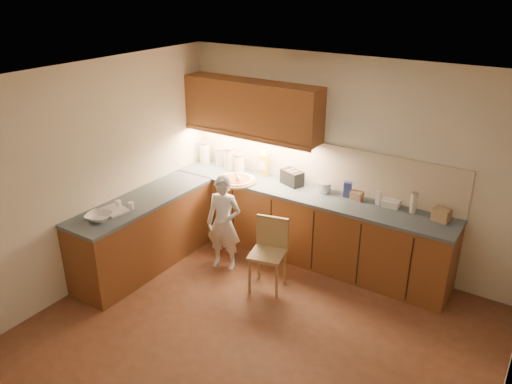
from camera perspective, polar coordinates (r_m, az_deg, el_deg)
room at (r=4.49m, az=0.19°, el=0.53°), size 4.54×4.50×2.62m
l_counter at (r=6.42m, az=-0.69°, el=-4.03°), size 3.77×2.62×0.92m
backsplash at (r=6.45m, az=7.00°, el=3.23°), size 3.75×0.02×0.58m
upper_cabinets at (r=6.55m, az=-0.50°, el=9.58°), size 1.95×0.36×0.73m
pizza_on_board at (r=6.60m, az=-2.30°, el=1.39°), size 0.54×0.54×0.22m
child at (r=6.19m, az=-3.70°, el=-3.58°), size 0.50×0.39×1.23m
wooden_chair at (r=5.87m, az=1.54°, el=-6.44°), size 0.47×0.47×0.86m
mixing_bowl at (r=5.84m, az=-17.50°, el=-2.71°), size 0.36×0.36×0.07m
canister_a at (r=7.26m, az=-5.86°, el=4.53°), size 0.16×0.16×0.32m
canister_b at (r=7.15m, az=-4.11°, el=4.05°), size 0.15×0.15×0.26m
canister_c at (r=6.98m, az=-3.01°, el=3.85°), size 0.17×0.17×0.32m
canister_d at (r=6.92m, az=-1.93°, el=3.39°), size 0.16×0.16×0.25m
oil_jug at (r=6.75m, az=0.89°, el=3.19°), size 0.12×0.09×0.35m
toaster at (r=6.50m, az=4.14°, el=1.66°), size 0.34×0.27×0.20m
steel_pot at (r=6.32m, az=7.88°, el=0.56°), size 0.17×0.17×0.13m
blue_box at (r=6.22m, az=10.43°, el=0.28°), size 0.11×0.09×0.19m
card_box_a at (r=6.18m, az=11.45°, el=-0.40°), size 0.15×0.11×0.10m
white_bottle at (r=6.10m, az=13.79°, el=-0.66°), size 0.06×0.06×0.16m
flat_pack at (r=6.09m, az=15.15°, el=-1.26°), size 0.21×0.15×0.08m
tall_jar at (r=5.97m, az=17.58°, el=-1.16°), size 0.08×0.08×0.25m
card_box_b at (r=5.91m, az=20.42°, el=-2.46°), size 0.20×0.17×0.14m
dough_cloth at (r=6.01m, az=-15.86°, el=-2.01°), size 0.35×0.30×0.02m
spice_jar_a at (r=6.09m, az=-15.46°, el=-1.30°), size 0.07×0.07×0.08m
spice_jar_b at (r=6.00m, az=-14.11°, el=-1.54°), size 0.07×0.07×0.09m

